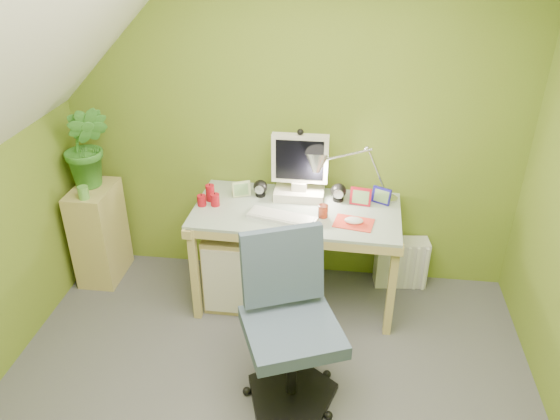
# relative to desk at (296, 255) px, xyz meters

# --- Properties ---
(wall_back) EXTENTS (3.20, 0.01, 2.40)m
(wall_back) POSITION_rel_desk_xyz_m (-0.08, 0.37, 0.83)
(wall_back) COLOR olive
(wall_back) RESTS_ON floor
(desk) EXTENTS (1.39, 0.73, 0.74)m
(desk) POSITION_rel_desk_xyz_m (0.00, 0.00, 0.00)
(desk) COLOR tan
(desk) RESTS_ON floor
(monitor) EXTENTS (0.37, 0.22, 0.51)m
(monitor) POSITION_rel_desk_xyz_m (-0.00, 0.18, 0.62)
(monitor) COLOR silver
(monitor) RESTS_ON desk
(speaker_left) EXTENTS (0.10, 0.10, 0.12)m
(speaker_left) POSITION_rel_desk_xyz_m (-0.27, 0.16, 0.43)
(speaker_left) COLOR black
(speaker_left) RESTS_ON desk
(speaker_right) EXTENTS (0.12, 0.12, 0.13)m
(speaker_right) POSITION_rel_desk_xyz_m (0.27, 0.16, 0.43)
(speaker_right) COLOR black
(speaker_right) RESTS_ON desk
(keyboard) EXTENTS (0.47, 0.25, 0.02)m
(keyboard) POSITION_rel_desk_xyz_m (-0.08, -0.14, 0.38)
(keyboard) COLOR silver
(keyboard) RESTS_ON desk
(mousepad) EXTENTS (0.27, 0.22, 0.01)m
(mousepad) POSITION_rel_desk_xyz_m (0.38, -0.14, 0.37)
(mousepad) COLOR red
(mousepad) RESTS_ON desk
(mouse) EXTENTS (0.13, 0.09, 0.04)m
(mouse) POSITION_rel_desk_xyz_m (0.38, -0.14, 0.39)
(mouse) COLOR white
(mouse) RESTS_ON mousepad
(amber_tumbler) EXTENTS (0.08, 0.08, 0.08)m
(amber_tumbler) POSITION_rel_desk_xyz_m (0.18, -0.08, 0.41)
(amber_tumbler) COLOR maroon
(amber_tumbler) RESTS_ON desk
(candle_cluster) EXTENTS (0.17, 0.16, 0.11)m
(candle_cluster) POSITION_rel_desk_xyz_m (-0.60, 0.01, 0.43)
(candle_cluster) COLOR #AC0E1B
(candle_cluster) RESTS_ON desk
(photo_frame_red) EXTENTS (0.14, 0.04, 0.12)m
(photo_frame_red) POSITION_rel_desk_xyz_m (0.42, 0.12, 0.43)
(photo_frame_red) COLOR #A81221
(photo_frame_red) RESTS_ON desk
(photo_frame_blue) EXTENTS (0.13, 0.08, 0.11)m
(photo_frame_blue) POSITION_rel_desk_xyz_m (0.56, 0.16, 0.42)
(photo_frame_blue) COLOR navy
(photo_frame_blue) RESTS_ON desk
(photo_frame_green) EXTENTS (0.12, 0.07, 0.11)m
(photo_frame_green) POSITION_rel_desk_xyz_m (-0.40, 0.14, 0.42)
(photo_frame_green) COLOR #B4C788
(photo_frame_green) RESTS_ON desk
(desk_lamp) EXTENTS (0.58, 0.31, 0.59)m
(desk_lamp) POSITION_rel_desk_xyz_m (0.45, 0.18, 0.67)
(desk_lamp) COLOR silver
(desk_lamp) RESTS_ON desk
(side_ledge) EXTENTS (0.28, 0.43, 0.74)m
(side_ledge) POSITION_rel_desk_xyz_m (-1.48, 0.09, 0.00)
(side_ledge) COLOR tan
(side_ledge) RESTS_ON floor
(potted_plant) EXTENTS (0.34, 0.28, 0.61)m
(potted_plant) POSITION_rel_desk_xyz_m (-1.48, 0.14, 0.68)
(potted_plant) COLOR #377D29
(potted_plant) RESTS_ON side_ledge
(green_cup) EXTENTS (0.07, 0.07, 0.09)m
(green_cup) POSITION_rel_desk_xyz_m (-1.46, -0.06, 0.42)
(green_cup) COLOR #61A745
(green_cup) RESTS_ON side_ledge
(task_chair) EXTENTS (0.74, 0.74, 1.03)m
(task_chair) POSITION_rel_desk_xyz_m (0.07, -0.92, 0.15)
(task_chair) COLOR #3C4B62
(task_chair) RESTS_ON floor
(radiator) EXTENTS (0.39, 0.19, 0.38)m
(radiator) POSITION_rel_desk_xyz_m (0.76, 0.27, -0.18)
(radiator) COLOR silver
(radiator) RESTS_ON floor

